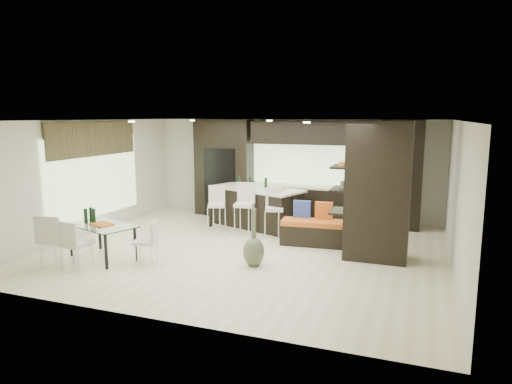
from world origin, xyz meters
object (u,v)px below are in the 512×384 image
at_px(bench, 314,233).
at_px(chair_far, 57,243).
at_px(floor_vase, 254,238).
at_px(chair_near, 77,247).
at_px(stool_right, 274,218).
at_px(chair_end, 146,245).
at_px(kitchen_island, 257,207).
at_px(stool_left, 217,213).
at_px(dining_table, 103,242).
at_px(stool_mid, 244,214).

relative_size(bench, chair_far, 1.52).
bearing_deg(floor_vase, bench, 67.75).
bearing_deg(chair_near, floor_vase, 27.89).
relative_size(stool_right, bench, 0.65).
distance_m(chair_far, chair_end, 1.61).
distance_m(kitchen_island, bench, 2.11).
bearing_deg(stool_left, chair_end, -116.01).
height_order(stool_left, chair_far, chair_far).
distance_m(floor_vase, chair_far, 3.66).
bearing_deg(stool_left, dining_table, -135.43).
relative_size(chair_near, chair_end, 1.14).
distance_m(stool_right, floor_vase, 2.15).
bearing_deg(dining_table, stool_right, 65.12).
bearing_deg(dining_table, stool_mid, 73.99).
height_order(kitchen_island, floor_vase, floor_vase).
relative_size(kitchen_island, stool_mid, 2.43).
bearing_deg(chair_end, floor_vase, -90.52).
bearing_deg(chair_end, stool_left, -21.67).
bearing_deg(chair_near, stool_mid, 64.54).
height_order(stool_left, chair_near, stool_left).
height_order(stool_right, chair_end, stool_right).
bearing_deg(stool_left, bench, -28.90).
relative_size(bench, dining_table, 1.01).
height_order(floor_vase, chair_end, floor_vase).
bearing_deg(stool_right, bench, -35.65).
xyz_separation_m(stool_right, floor_vase, (0.28, -2.12, 0.09)).
height_order(bench, chair_far, chair_far).
xyz_separation_m(kitchen_island, chair_end, (-0.95, -3.53, -0.12)).
distance_m(floor_vase, dining_table, 3.03).
distance_m(kitchen_island, chair_end, 3.66).
bearing_deg(stool_left, chair_near, -130.86).
bearing_deg(bench, stool_left, 167.26).
height_order(stool_left, floor_vase, floor_vase).
height_order(stool_left, stool_mid, stool_mid).
distance_m(stool_mid, chair_far, 4.18).
bearing_deg(chair_end, kitchen_island, -32.20).
bearing_deg(stool_mid, chair_end, -118.03).
relative_size(stool_left, dining_table, 0.64).
distance_m(stool_left, chair_near, 3.63).
xyz_separation_m(stool_left, chair_near, (-1.21, -3.43, -0.02)).
bearing_deg(dining_table, bench, 52.61).
xyz_separation_m(kitchen_island, stool_left, (-0.74, -0.81, -0.05)).
bearing_deg(chair_near, kitchen_island, 69.62).
relative_size(stool_mid, stool_right, 1.07).
relative_size(floor_vase, chair_far, 1.17).
bearing_deg(floor_vase, stool_mid, 115.82).
bearing_deg(chair_far, stool_left, 57.89).
bearing_deg(floor_vase, chair_near, -156.37).
relative_size(stool_left, stool_mid, 0.91).
height_order(kitchen_island, stool_right, kitchen_island).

